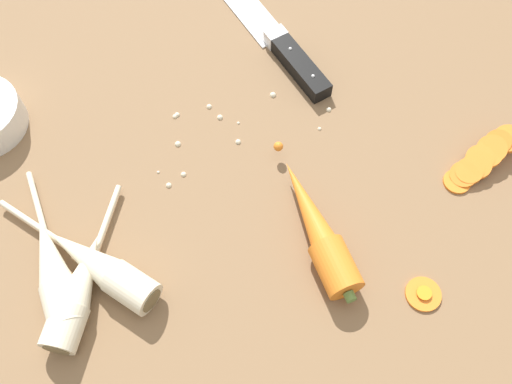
# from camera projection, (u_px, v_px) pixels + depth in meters

# --- Properties ---
(ground_plane) EXTENTS (1.20, 0.90, 0.04)m
(ground_plane) POSITION_uv_depth(u_px,v_px,m) (250.00, 192.00, 0.70)
(ground_plane) COLOR brown
(chefs_knife) EXTENTS (0.09, 0.35, 0.04)m
(chefs_knife) POSITION_uv_depth(u_px,v_px,m) (255.00, 14.00, 0.81)
(chefs_knife) COLOR silver
(chefs_knife) RESTS_ON ground_plane
(whole_carrot) EXTENTS (0.04, 0.22, 0.04)m
(whole_carrot) POSITION_uv_depth(u_px,v_px,m) (318.00, 229.00, 0.63)
(whole_carrot) COLOR orange
(whole_carrot) RESTS_ON ground_plane
(parsnip_front) EXTENTS (0.15, 0.20, 0.04)m
(parsnip_front) POSITION_uv_depth(u_px,v_px,m) (99.00, 266.00, 0.61)
(parsnip_front) COLOR beige
(parsnip_front) RESTS_ON ground_plane
(parsnip_mid_left) EXTENTS (0.13, 0.18, 0.04)m
(parsnip_mid_left) POSITION_uv_depth(u_px,v_px,m) (78.00, 290.00, 0.60)
(parsnip_mid_left) COLOR beige
(parsnip_mid_left) RESTS_ON ground_plane
(parsnip_mid_right) EXTENTS (0.04, 0.21, 0.04)m
(parsnip_mid_right) POSITION_uv_depth(u_px,v_px,m) (53.00, 270.00, 0.61)
(parsnip_mid_right) COLOR beige
(parsnip_mid_right) RESTS_ON ground_plane
(carrot_slice_stack) EXTENTS (0.11, 0.06, 0.04)m
(carrot_slice_stack) POSITION_uv_depth(u_px,v_px,m) (482.00, 159.00, 0.69)
(carrot_slice_stack) COLOR orange
(carrot_slice_stack) RESTS_ON ground_plane
(carrot_slice_stray_near) EXTENTS (0.04, 0.04, 0.01)m
(carrot_slice_stray_near) POSITION_uv_depth(u_px,v_px,m) (424.00, 294.00, 0.62)
(carrot_slice_stray_near) COLOR orange
(carrot_slice_stray_near) RESTS_ON ground_plane
(mince_crumbs) EXTENTS (0.25, 0.11, 0.01)m
(mince_crumbs) POSITION_uv_depth(u_px,v_px,m) (236.00, 120.00, 0.73)
(mince_crumbs) COLOR beige
(mince_crumbs) RESTS_ON ground_plane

